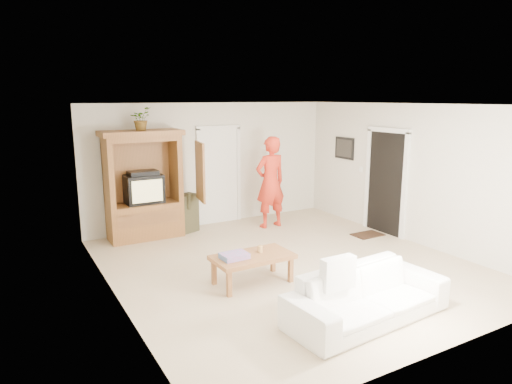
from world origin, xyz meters
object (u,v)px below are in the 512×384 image
Objects in this scene: man at (270,182)px; coffee_table at (253,259)px; sofa at (368,295)px; armoire at (145,192)px.

coffee_table is at bearing 50.83° from man.
sofa is (-1.12, -4.14, -0.65)m from man.
armoire is at bearing 102.54° from coffee_table.
man is 0.89× the size of sofa.
armoire reaches higher than sofa.
man is 1.63× the size of coffee_table.
coffee_table is at bearing -76.92° from armoire.
sofa is (1.39, -4.70, -0.59)m from armoire.
coffee_table is at bearing 107.93° from sofa.
armoire is at bearing 102.22° from sofa.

